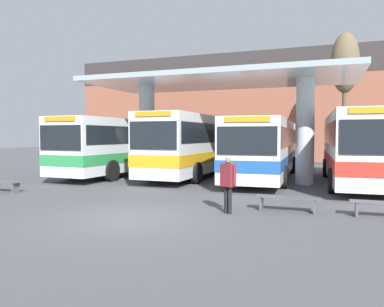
% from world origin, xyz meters
% --- Properties ---
extents(ground_plane, '(100.00, 100.00, 0.00)m').
position_xyz_m(ground_plane, '(0.00, 0.00, 0.00)').
color(ground_plane, '#4C4C51').
extents(townhouse_backdrop, '(40.00, 0.58, 10.17)m').
position_xyz_m(townhouse_backdrop, '(0.00, 25.88, 5.92)').
color(townhouse_backdrop, brown).
rests_on(townhouse_backdrop, ground_plane).
extents(station_canopy, '(13.40, 6.13, 5.29)m').
position_xyz_m(station_canopy, '(0.00, 9.39, 4.45)').
color(station_canopy, silver).
rests_on(station_canopy, ground_plane).
extents(transit_bus_left_bay, '(3.20, 11.87, 3.26)m').
position_xyz_m(transit_bus_left_bay, '(-6.21, 10.86, 1.83)').
color(transit_bus_left_bay, silver).
rests_on(transit_bus_left_bay, ground_plane).
extents(transit_bus_center_bay, '(2.85, 11.51, 3.43)m').
position_xyz_m(transit_bus_center_bay, '(-1.91, 11.31, 1.91)').
color(transit_bus_center_bay, white).
rests_on(transit_bus_center_bay, ground_plane).
extents(transit_bus_right_bay, '(3.12, 12.07, 3.12)m').
position_xyz_m(transit_bus_right_bay, '(2.04, 11.21, 1.75)').
color(transit_bus_right_bay, white).
rests_on(transit_bus_right_bay, ground_plane).
extents(transit_bus_far_right_bay, '(3.19, 10.96, 3.34)m').
position_xyz_m(transit_bus_far_right_bay, '(6.56, 10.19, 1.86)').
color(transit_bus_far_right_bay, white).
rests_on(transit_bus_far_right_bay, ground_plane).
extents(waiting_bench_near_pillar, '(1.65, 0.44, 0.46)m').
position_xyz_m(waiting_bench_near_pillar, '(-7.32, 2.51, 0.34)').
color(waiting_bench_near_pillar, '#4C5156').
rests_on(waiting_bench_near_pillar, ground_plane).
extents(waiting_bench_far_platform, '(2.00, 0.44, 0.46)m').
position_xyz_m(waiting_bench_far_platform, '(4.09, 2.51, 0.35)').
color(waiting_bench_far_platform, '#4C5156').
rests_on(waiting_bench_far_platform, ground_plane).
extents(pedestrian_waiting, '(0.58, 0.43, 1.69)m').
position_xyz_m(pedestrian_waiting, '(2.45, 1.59, 1.03)').
color(pedestrian_waiting, black).
rests_on(pedestrian_waiting, ground_plane).
extents(poplar_tree_behind_left, '(2.01, 2.01, 9.85)m').
position_xyz_m(poplar_tree_behind_left, '(6.31, 20.50, 7.50)').
color(poplar_tree_behind_left, brown).
rests_on(poplar_tree_behind_left, ground_plane).
extents(parked_car_street, '(4.70, 2.01, 2.11)m').
position_xyz_m(parked_car_street, '(-8.96, 21.40, 1.02)').
color(parked_car_street, navy).
rests_on(parked_car_street, ground_plane).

